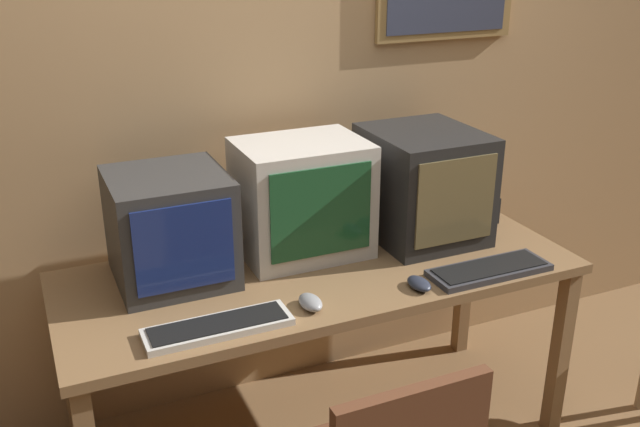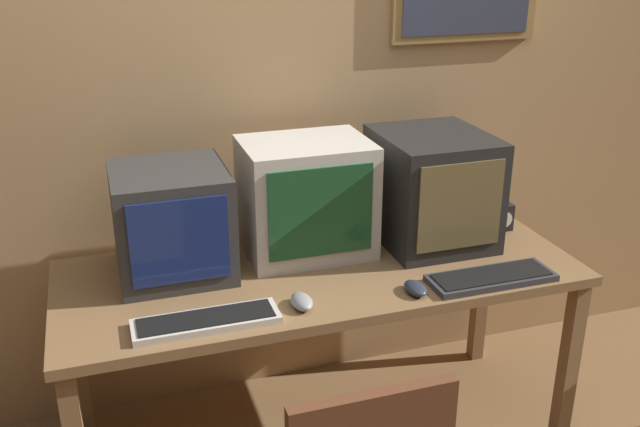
# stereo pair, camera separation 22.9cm
# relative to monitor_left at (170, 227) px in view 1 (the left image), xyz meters

# --- Properties ---
(wall_back) EXTENTS (8.00, 0.08, 2.60)m
(wall_back) POSITION_rel_monitor_left_xyz_m (0.49, 0.34, 0.37)
(wall_back) COLOR tan
(wall_back) RESTS_ON ground_plane
(desk) EXTENTS (1.83, 0.73, 0.74)m
(desk) POSITION_rel_monitor_left_xyz_m (0.49, -0.14, -0.26)
(desk) COLOR olive
(desk) RESTS_ON ground_plane
(monitor_left) EXTENTS (0.38, 0.40, 0.37)m
(monitor_left) POSITION_rel_monitor_left_xyz_m (0.00, 0.00, 0.00)
(monitor_left) COLOR #333333
(monitor_left) RESTS_ON desk
(monitor_center) EXTENTS (0.45, 0.35, 0.42)m
(monitor_center) POSITION_rel_monitor_left_xyz_m (0.48, 0.02, 0.02)
(monitor_center) COLOR beige
(monitor_center) RESTS_ON desk
(monitor_right) EXTENTS (0.39, 0.45, 0.42)m
(monitor_right) POSITION_rel_monitor_left_xyz_m (0.97, -0.03, 0.02)
(monitor_right) COLOR black
(monitor_right) RESTS_ON desk
(keyboard_main) EXTENTS (0.45, 0.13, 0.03)m
(keyboard_main) POSITION_rel_monitor_left_xyz_m (0.04, -0.40, -0.17)
(keyboard_main) COLOR beige
(keyboard_main) RESTS_ON desk
(keyboard_side) EXTENTS (0.44, 0.15, 0.03)m
(keyboard_side) POSITION_rel_monitor_left_xyz_m (1.02, -0.42, -0.17)
(keyboard_side) COLOR #333338
(keyboard_side) RESTS_ON desk
(mouse_near_keyboard) EXTENTS (0.07, 0.11, 0.04)m
(mouse_near_keyboard) POSITION_rel_monitor_left_xyz_m (0.35, -0.39, -0.17)
(mouse_near_keyboard) COLOR gray
(mouse_near_keyboard) RESTS_ON desk
(mouse_far_corner) EXTENTS (0.07, 0.11, 0.03)m
(mouse_far_corner) POSITION_rel_monitor_left_xyz_m (0.73, -0.41, -0.17)
(mouse_far_corner) COLOR #282D3D
(mouse_far_corner) RESTS_ON desk
(desk_clock) EXTENTS (0.09, 0.05, 0.11)m
(desk_clock) POSITION_rel_monitor_left_xyz_m (1.28, -0.04, -0.13)
(desk_clock) COLOR black
(desk_clock) RESTS_ON desk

